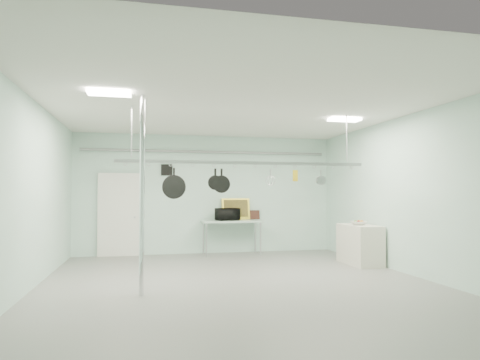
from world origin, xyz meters
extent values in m
plane|color=gray|center=(0.00, 0.00, 0.00)|extent=(8.00, 8.00, 0.00)
cube|color=silver|center=(0.00, 0.00, 3.19)|extent=(7.00, 8.00, 0.02)
cube|color=silver|center=(0.00, 3.99, 1.60)|extent=(7.00, 0.02, 3.20)
cube|color=silver|center=(3.49, 0.00, 1.60)|extent=(0.02, 8.00, 3.20)
cube|color=silver|center=(-2.30, 3.94, 1.05)|extent=(1.10, 0.10, 2.20)
cube|color=black|center=(-1.10, 3.97, 2.25)|extent=(0.30, 0.04, 0.30)
cylinder|color=gray|center=(0.00, 3.90, 2.75)|extent=(6.60, 0.07, 0.07)
cylinder|color=silver|center=(-1.70, -0.60, 1.60)|extent=(0.08, 0.08, 3.20)
cube|color=#ABC9B9|center=(0.60, 3.60, 0.88)|extent=(1.60, 0.70, 0.05)
cylinder|color=#B7B7BC|center=(-0.12, 3.32, 0.43)|extent=(0.04, 0.04, 0.86)
cylinder|color=#B7B7BC|center=(-0.12, 3.88, 0.43)|extent=(0.04, 0.04, 0.86)
cylinder|color=#B7B7BC|center=(1.32, 3.32, 0.43)|extent=(0.04, 0.04, 0.86)
cylinder|color=#B7B7BC|center=(1.32, 3.88, 0.43)|extent=(0.04, 0.04, 0.86)
cube|color=beige|center=(3.15, 1.40, 0.45)|extent=(0.60, 1.20, 0.90)
cube|color=#B7B7BC|center=(0.20, 0.30, 2.20)|extent=(4.80, 0.06, 0.06)
cylinder|color=#B7B7BC|center=(-1.90, 0.30, 2.70)|extent=(0.02, 0.02, 0.94)
cylinder|color=#B7B7BC|center=(2.30, 0.30, 2.70)|extent=(0.02, 0.02, 0.94)
cube|color=white|center=(-2.20, -0.80, 3.16)|extent=(0.65, 0.30, 0.05)
cube|color=white|center=(2.40, 0.60, 3.16)|extent=(0.65, 0.30, 0.05)
imported|color=black|center=(0.49, 3.60, 1.07)|extent=(0.66, 0.51, 0.32)
cylinder|color=white|center=(0.47, 3.48, 1.00)|extent=(0.16, 0.16, 0.18)
cube|color=gold|center=(0.77, 3.90, 1.20)|extent=(0.78, 0.16, 0.58)
cube|color=#351912|center=(1.30, 3.90, 1.03)|extent=(0.30, 0.10, 0.25)
imported|color=silver|center=(3.10, 1.35, 0.94)|extent=(0.41, 0.41, 0.09)
camera|label=1|loc=(-1.64, -7.59, 1.61)|focal=32.00mm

